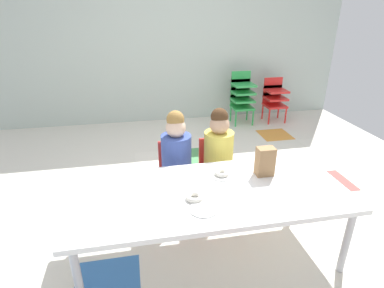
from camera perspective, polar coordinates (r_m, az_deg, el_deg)
name	(u,v)px	position (r m, az deg, el deg)	size (l,w,h in m)	color
ground_plane	(206,196)	(3.11, 2.63, -9.54)	(5.48, 4.76, 0.02)	silver
back_wall	(171,34)	(4.95, -3.91, 19.46)	(5.48, 0.10, 2.65)	#B2C1B7
craft_table	(210,196)	(2.18, 3.34, -9.46)	(1.89, 0.82, 0.54)	white
seated_child_near_camera	(176,152)	(2.68, -2.93, -1.45)	(0.32, 0.32, 0.92)	red
seated_child_middle_seat	(218,148)	(2.75, 4.86, -0.79)	(0.32, 0.31, 0.92)	red
kid_chair_green_stack	(242,95)	(4.93, 9.18, 8.96)	(0.32, 0.30, 0.80)	green
kid_chair_red_stack	(275,97)	(5.16, 14.93, 8.41)	(0.32, 0.30, 0.68)	red
paper_bag_brown	(265,161)	(2.36, 13.27, -3.14)	(0.13, 0.09, 0.22)	#9E754C
paper_plate_near_edge	(222,175)	(2.35, 5.47, -5.71)	(0.18, 0.18, 0.01)	white
paper_plate_center_table	(204,209)	(1.97, 2.14, -11.88)	(0.18, 0.18, 0.01)	white
donut_powdered_on_plate	(222,173)	(2.34, 5.49, -5.27)	(0.11, 0.11, 0.03)	white
donut_powdered_loose	(195,197)	(2.06, 0.48, -9.71)	(0.12, 0.12, 0.03)	white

